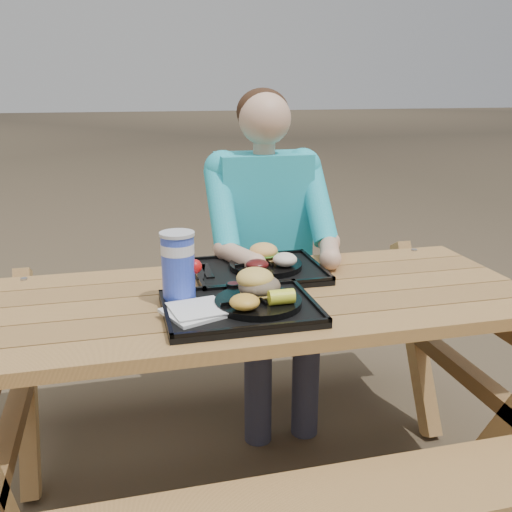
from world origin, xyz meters
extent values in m
plane|color=#999999|center=(0.00, 0.00, 0.00)|extent=(60.00, 60.00, 0.00)
cube|color=black|center=(-0.08, -0.14, 0.76)|extent=(0.45, 0.35, 0.02)
cube|color=black|center=(0.06, 0.19, 0.76)|extent=(0.45, 0.35, 0.02)
cylinder|color=black|center=(-0.03, -0.14, 0.78)|extent=(0.26, 0.26, 0.02)
cylinder|color=black|center=(0.09, 0.20, 0.78)|extent=(0.26, 0.26, 0.02)
cube|color=silver|center=(-0.22, -0.17, 0.78)|extent=(0.20, 0.20, 0.02)
cylinder|color=#1A35C3|center=(-0.25, -0.03, 0.87)|extent=(0.10, 0.10, 0.20)
cylinder|color=black|center=(-0.08, -0.01, 0.78)|extent=(0.05, 0.05, 0.03)
cylinder|color=yellow|center=(-0.03, -0.01, 0.79)|extent=(0.05, 0.05, 0.03)
ellipsoid|color=gold|center=(-0.09, -0.21, 0.81)|extent=(0.09, 0.09, 0.04)
cube|color=black|center=(-0.12, 0.21, 0.77)|extent=(0.03, 0.16, 0.01)
ellipsoid|color=#4E0F0F|center=(0.04, 0.13, 0.81)|extent=(0.08, 0.08, 0.04)
ellipsoid|color=#F3E5CE|center=(0.14, 0.15, 0.81)|extent=(0.09, 0.09, 0.05)
camera|label=1|loc=(-0.42, -1.68, 1.40)|focal=40.00mm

